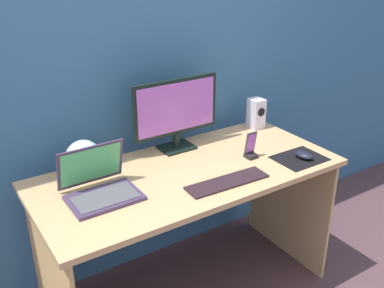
{
  "coord_description": "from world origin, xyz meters",
  "views": [
    {
      "loc": [
        -1.03,
        -1.61,
        1.76
      ],
      "look_at": [
        0.01,
        -0.02,
        0.9
      ],
      "focal_mm": 41.91,
      "sensor_mm": 36.0,
      "label": 1
    }
  ],
  "objects_px": {
    "monitor": "(176,112)",
    "fishbowl": "(83,158)",
    "speaker_right": "(256,113)",
    "laptop": "(100,186)",
    "keyboard_external": "(227,182)",
    "phone_in_dock": "(251,149)",
    "mouse": "(304,155)"
  },
  "relations": [
    {
      "from": "mouse",
      "to": "phone_in_dock",
      "type": "bearing_deg",
      "value": 131.81
    },
    {
      "from": "monitor",
      "to": "phone_in_dock",
      "type": "bearing_deg",
      "value": -49.07
    },
    {
      "from": "fishbowl",
      "to": "laptop",
      "type": "bearing_deg",
      "value": -93.93
    },
    {
      "from": "monitor",
      "to": "fishbowl",
      "type": "bearing_deg",
      "value": -179.03
    },
    {
      "from": "monitor",
      "to": "speaker_right",
      "type": "bearing_deg",
      "value": 0.07
    },
    {
      "from": "speaker_right",
      "to": "laptop",
      "type": "distance_m",
      "value": 1.1
    },
    {
      "from": "monitor",
      "to": "laptop",
      "type": "distance_m",
      "value": 0.6
    },
    {
      "from": "speaker_right",
      "to": "fishbowl",
      "type": "height_order",
      "value": "speaker_right"
    },
    {
      "from": "speaker_right",
      "to": "fishbowl",
      "type": "bearing_deg",
      "value": -179.49
    },
    {
      "from": "monitor",
      "to": "keyboard_external",
      "type": "distance_m",
      "value": 0.49
    },
    {
      "from": "mouse",
      "to": "speaker_right",
      "type": "bearing_deg",
      "value": 69.89
    },
    {
      "from": "laptop",
      "to": "mouse",
      "type": "height_order",
      "value": "laptop"
    },
    {
      "from": "keyboard_external",
      "to": "phone_in_dock",
      "type": "height_order",
      "value": "phone_in_dock"
    },
    {
      "from": "laptop",
      "to": "mouse",
      "type": "xyz_separation_m",
      "value": [
        1.0,
        -0.22,
        -0.02
      ]
    },
    {
      "from": "monitor",
      "to": "mouse",
      "type": "xyz_separation_m",
      "value": [
        0.47,
        -0.46,
        -0.19
      ]
    },
    {
      "from": "speaker_right",
      "to": "keyboard_external",
      "type": "distance_m",
      "value": 0.71
    },
    {
      "from": "monitor",
      "to": "mouse",
      "type": "height_order",
      "value": "monitor"
    },
    {
      "from": "mouse",
      "to": "phone_in_dock",
      "type": "relative_size",
      "value": 0.72
    },
    {
      "from": "monitor",
      "to": "phone_in_dock",
      "type": "height_order",
      "value": "monitor"
    },
    {
      "from": "laptop",
      "to": "monitor",
      "type": "bearing_deg",
      "value": 24.14
    },
    {
      "from": "speaker_right",
      "to": "keyboard_external",
      "type": "bearing_deg",
      "value": -140.66
    },
    {
      "from": "monitor",
      "to": "phone_in_dock",
      "type": "xyz_separation_m",
      "value": [
        0.26,
        -0.3,
        -0.16
      ]
    },
    {
      "from": "mouse",
      "to": "phone_in_dock",
      "type": "height_order",
      "value": "phone_in_dock"
    },
    {
      "from": "laptop",
      "to": "phone_in_dock",
      "type": "height_order",
      "value": "laptop"
    },
    {
      "from": "monitor",
      "to": "fishbowl",
      "type": "xyz_separation_m",
      "value": [
        -0.51,
        -0.01,
        -0.13
      ]
    },
    {
      "from": "keyboard_external",
      "to": "fishbowl",
      "type": "bearing_deg",
      "value": 141.69
    },
    {
      "from": "speaker_right",
      "to": "monitor",
      "type": "bearing_deg",
      "value": -179.93
    },
    {
      "from": "laptop",
      "to": "phone_in_dock",
      "type": "relative_size",
      "value": 2.18
    },
    {
      "from": "fishbowl",
      "to": "phone_in_dock",
      "type": "relative_size",
      "value": 1.25
    },
    {
      "from": "keyboard_external",
      "to": "phone_in_dock",
      "type": "xyz_separation_m",
      "value": [
        0.26,
        0.15,
        0.04
      ]
    },
    {
      "from": "monitor",
      "to": "phone_in_dock",
      "type": "distance_m",
      "value": 0.43
    },
    {
      "from": "fishbowl",
      "to": "mouse",
      "type": "height_order",
      "value": "fishbowl"
    }
  ]
}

